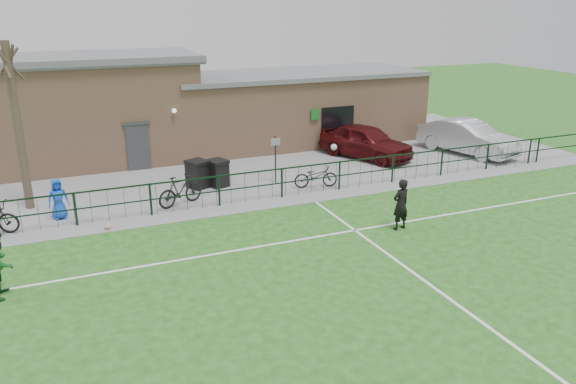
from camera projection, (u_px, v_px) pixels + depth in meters
name	position (u px, v px, depth m)	size (l,w,h in m)	color
ground	(363.00, 297.00, 14.44)	(90.00, 90.00, 0.00)	#1E5318
paving_strip	(218.00, 164.00, 26.23)	(34.00, 13.00, 0.02)	gray
pitch_line_touch	(259.00, 202.00, 21.25)	(28.00, 0.10, 0.01)	white
pitch_line_mid	(300.00, 240.00, 17.93)	(28.00, 0.10, 0.01)	white
pitch_line_perp	(427.00, 283.00, 15.17)	(0.10, 16.00, 0.01)	white
perimeter_fence	(257.00, 186.00, 21.23)	(28.00, 0.10, 1.20)	black
bare_tree	(18.00, 128.00, 19.72)	(0.30, 0.30, 6.00)	#403327
wheelie_bin_left	(198.00, 175.00, 22.77)	(0.70, 0.79, 1.06)	black
wheelie_bin_right	(217.00, 174.00, 22.92)	(0.68, 0.77, 1.03)	black
sign_post	(275.00, 159.00, 23.24)	(0.06, 0.06, 2.00)	black
car_maroon	(366.00, 141.00, 27.10)	(1.91, 4.75, 1.62)	#450C0E
car_silver	(467.00, 137.00, 27.84)	(1.75, 5.01, 1.65)	#B3B6BB
bicycle_d	(180.00, 190.00, 20.76)	(0.54, 1.91, 1.14)	black
bicycle_e	(316.00, 176.00, 22.81)	(0.62, 1.78, 0.94)	black
spectator_child	(58.00, 199.00, 19.41)	(0.71, 0.46, 1.45)	blue
goalkeeper_kick	(399.00, 203.00, 18.54)	(1.73, 2.80, 2.49)	black
outfield_player	(0.00, 263.00, 14.31)	(0.86, 0.67, 1.76)	#185523
ball_ground	(108.00, 226.00, 18.69)	(0.23, 0.23, 0.23)	silver
clubhouse	(182.00, 108.00, 27.81)	(24.25, 5.40, 4.96)	tan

